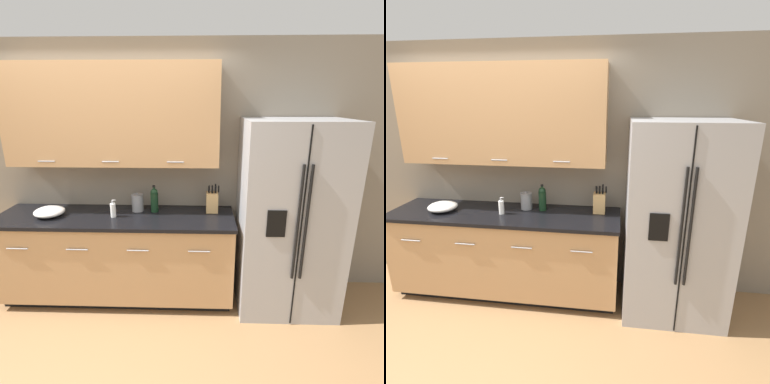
# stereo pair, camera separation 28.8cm
# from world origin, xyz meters

# --- Properties ---
(ground_plane) EXTENTS (14.00, 14.00, 0.00)m
(ground_plane) POSITION_xyz_m (0.00, 0.00, 0.00)
(ground_plane) COLOR #997047
(wall_back) EXTENTS (10.00, 0.39, 2.60)m
(wall_back) POSITION_xyz_m (0.01, 1.31, 1.49)
(wall_back) COLOR gray
(wall_back) RESTS_ON ground_plane
(counter_unit) EXTENTS (2.36, 0.64, 0.93)m
(counter_unit) POSITION_xyz_m (0.04, 1.03, 0.47)
(counter_unit) COLOR black
(counter_unit) RESTS_ON ground_plane
(refrigerator) EXTENTS (0.94, 0.73, 1.87)m
(refrigerator) POSITION_xyz_m (1.75, 0.99, 0.94)
(refrigerator) COLOR #9E9EA0
(refrigerator) RESTS_ON ground_plane
(knife_block) EXTENTS (0.13, 0.11, 0.29)m
(knife_block) POSITION_xyz_m (1.01, 1.16, 1.04)
(knife_block) COLOR tan
(knife_block) RESTS_ON counter_unit
(wine_bottle) EXTENTS (0.08, 0.08, 0.28)m
(wine_bottle) POSITION_xyz_m (0.42, 1.15, 1.06)
(wine_bottle) COLOR black
(wine_bottle) RESTS_ON counter_unit
(soap_dispenser) EXTENTS (0.06, 0.05, 0.18)m
(soap_dispenser) POSITION_xyz_m (0.04, 0.99, 1.00)
(soap_dispenser) COLOR white
(soap_dispenser) RESTS_ON counter_unit
(steel_canister) EXTENTS (0.12, 0.12, 0.19)m
(steel_canister) POSITION_xyz_m (0.25, 1.16, 1.02)
(steel_canister) COLOR gray
(steel_canister) RESTS_ON counter_unit
(mixing_bowl) EXTENTS (0.29, 0.29, 0.09)m
(mixing_bowl) POSITION_xyz_m (-0.60, 0.99, 0.97)
(mixing_bowl) COLOR white
(mixing_bowl) RESTS_ON counter_unit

